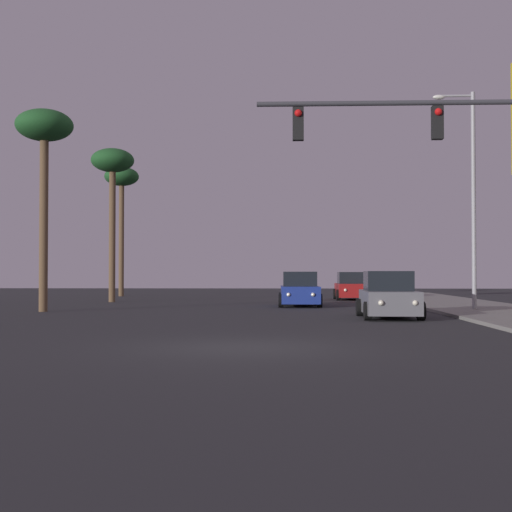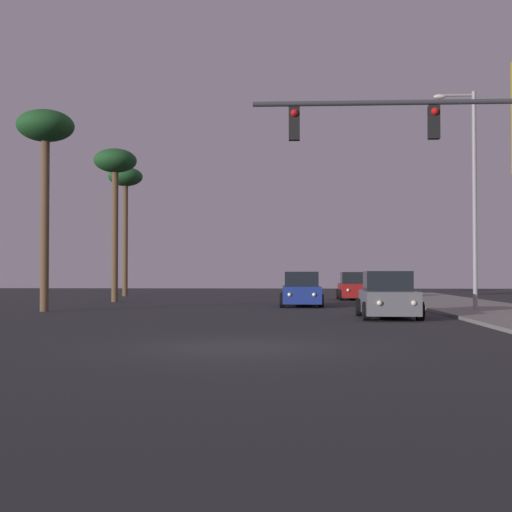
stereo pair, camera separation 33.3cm
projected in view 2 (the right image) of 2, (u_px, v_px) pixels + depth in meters
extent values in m
plane|color=#28282B|center=(235.00, 347.00, 15.38)|extent=(120.00, 120.00, 0.00)
cube|color=slate|center=(388.00, 302.00, 25.42)|extent=(1.92, 4.25, 0.80)
cube|color=black|center=(387.00, 281.00, 25.58)|extent=(1.66, 2.05, 0.70)
cylinder|color=black|center=(366.00, 311.00, 24.16)|extent=(0.24, 0.64, 0.64)
cylinder|color=black|center=(420.00, 311.00, 24.06)|extent=(0.24, 0.64, 0.64)
cylinder|color=black|center=(359.00, 307.00, 26.76)|extent=(0.24, 0.64, 0.64)
cylinder|color=black|center=(408.00, 307.00, 26.66)|extent=(0.24, 0.64, 0.64)
sphere|color=#F2EACC|center=(379.00, 303.00, 23.33)|extent=(0.18, 0.18, 0.18)
sphere|color=#F2EACC|center=(414.00, 303.00, 23.27)|extent=(0.18, 0.18, 0.18)
cube|color=maroon|center=(355.00, 290.00, 43.22)|extent=(1.81, 4.21, 0.80)
cube|color=black|center=(354.00, 278.00, 43.39)|extent=(1.61, 2.00, 0.70)
cylinder|color=black|center=(341.00, 295.00, 41.96)|extent=(0.24, 0.64, 0.64)
cylinder|color=black|center=(372.00, 295.00, 41.87)|extent=(0.24, 0.64, 0.64)
cylinder|color=black|center=(338.00, 294.00, 44.56)|extent=(0.24, 0.64, 0.64)
cylinder|color=black|center=(367.00, 294.00, 44.47)|extent=(0.24, 0.64, 0.64)
sphere|color=#F2EACC|center=(348.00, 290.00, 41.14)|extent=(0.18, 0.18, 0.18)
sphere|color=#F2EACC|center=(368.00, 290.00, 41.08)|extent=(0.18, 0.18, 0.18)
cube|color=navy|center=(301.00, 294.00, 34.53)|extent=(1.86, 4.22, 0.80)
cube|color=black|center=(301.00, 279.00, 34.70)|extent=(1.63, 2.02, 0.70)
cylinder|color=black|center=(282.00, 301.00, 33.27)|extent=(0.24, 0.64, 0.64)
cylinder|color=black|center=(321.00, 301.00, 33.18)|extent=(0.24, 0.64, 0.64)
cylinder|color=black|center=(283.00, 299.00, 35.87)|extent=(0.24, 0.64, 0.64)
cylinder|color=black|center=(319.00, 299.00, 35.78)|extent=(0.24, 0.64, 0.64)
sphere|color=#F2EACC|center=(290.00, 295.00, 32.44)|extent=(0.18, 0.18, 0.18)
sphere|color=#F2EACC|center=(314.00, 295.00, 32.39)|extent=(0.18, 0.18, 0.18)
cylinder|color=#38383D|center=(392.00, 103.00, 19.25)|extent=(7.52, 0.14, 0.14)
cube|color=black|center=(434.00, 122.00, 19.18)|extent=(0.30, 0.24, 0.90)
sphere|color=red|center=(435.00, 111.00, 19.05)|extent=(0.20, 0.20, 0.20)
cube|color=black|center=(294.00, 124.00, 19.38)|extent=(0.30, 0.24, 0.90)
sphere|color=red|center=(294.00, 113.00, 19.24)|extent=(0.20, 0.20, 0.20)
cylinder|color=#99999E|center=(475.00, 200.00, 29.29)|extent=(0.18, 0.18, 9.00)
cylinder|color=#99999E|center=(457.00, 95.00, 29.44)|extent=(1.40, 0.10, 0.10)
ellipsoid|color=silver|center=(440.00, 97.00, 29.47)|extent=(0.50, 0.24, 0.20)
cylinder|color=brown|center=(125.00, 240.00, 49.96)|extent=(0.36, 0.36, 7.92)
ellipsoid|color=#1E5123|center=(126.00, 177.00, 50.06)|extent=(2.40, 2.40, 1.32)
cylinder|color=brown|center=(115.00, 235.00, 39.87)|extent=(0.36, 0.36, 7.46)
ellipsoid|color=#1E5123|center=(115.00, 161.00, 39.98)|extent=(2.40, 2.40, 1.32)
cylinder|color=brown|center=(45.00, 224.00, 29.91)|extent=(0.36, 0.36, 7.35)
ellipsoid|color=#1E5123|center=(46.00, 126.00, 30.01)|extent=(2.40, 2.40, 1.32)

